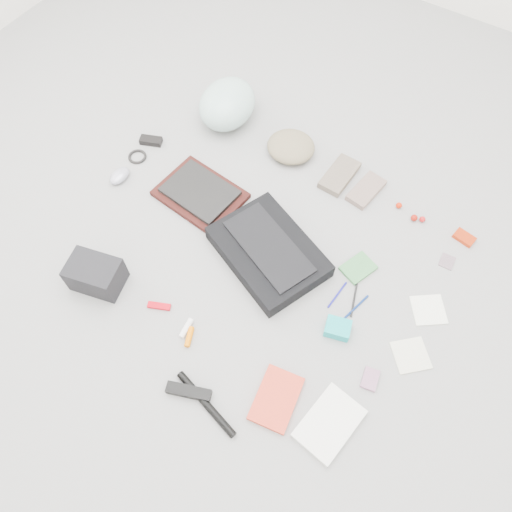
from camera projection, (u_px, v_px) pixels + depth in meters
The scene contains 33 objects.
ground_plane at pixel (256, 262), 2.04m from camera, with size 4.00×4.00×0.00m, color gray.
messenger_bag at pixel (268, 252), 2.02m from camera, with size 0.45×0.32×0.08m, color black.
bag_flap at pixel (269, 246), 1.98m from camera, with size 0.39×0.18×0.01m, color black.
laptop_sleeve at pixel (200, 195), 2.19m from camera, with size 0.36×0.27×0.02m, color #36110E.
laptop at pixel (200, 191), 2.17m from camera, with size 0.30×0.22×0.02m, color black.
bike_helmet at pixel (227, 104), 2.35m from camera, with size 0.25×0.32×0.19m, color silver.
beanie at pixel (291, 147), 2.30m from camera, with size 0.22×0.21×0.08m, color #7C7054.
mitten_left at pixel (339, 175), 2.24m from camera, with size 0.11×0.21×0.03m, color #706154.
mitten_right at pixel (366, 190), 2.20m from camera, with size 0.09×0.19×0.03m, color #836B61.
power_brick at pixel (151, 141), 2.35m from camera, with size 0.10×0.05×0.03m, color black.
cable_coil at pixel (137, 157), 2.31m from camera, with size 0.09×0.09×0.01m, color black.
mouse at pixel (120, 176), 2.23m from camera, with size 0.07×0.11×0.04m, color #9A9AAE.
camera_bag at pixel (96, 274), 1.94m from camera, with size 0.20×0.14×0.13m, color black.
multitool at pixel (159, 306), 1.93m from camera, with size 0.09×0.03×0.01m, color #BC020F.
toiletry_tube_white at pixel (186, 328), 1.88m from camera, with size 0.02×0.02×0.08m, color white.
toiletry_tube_orange at pixel (189, 337), 1.86m from camera, with size 0.02×0.02×0.08m, color orange.
u_lock at pixel (189, 392), 1.76m from camera, with size 0.16×0.04×0.03m, color black.
bike_pump at pixel (206, 404), 1.74m from camera, with size 0.03×0.03×0.29m, color black.
book_red at pixel (276, 399), 1.75m from camera, with size 0.14×0.21×0.02m, color #F0412A.
book_white at pixel (329, 423), 1.71m from camera, with size 0.16×0.23×0.02m, color white.
notepad at pixel (358, 268), 2.02m from camera, with size 0.10×0.13×0.02m, color #3C7D43.
pen_blue at pixel (337, 295), 1.96m from camera, with size 0.01×0.01×0.14m, color #14138C.
pen_black at pixel (354, 300), 1.95m from camera, with size 0.01×0.01×0.15m, color black.
pen_navy at pixel (355, 308), 1.93m from camera, with size 0.01×0.01×0.15m, color navy.
accordion_wallet at pixel (338, 328), 1.87m from camera, with size 0.09×0.07×0.05m, color #0DAFB3.
card_deck at pixel (370, 379), 1.79m from camera, with size 0.05×0.08×0.01m, color #A26C8D.
napkin_top at pixel (428, 310), 1.93m from camera, with size 0.12×0.12×0.01m, color white.
napkin_bottom at pixel (411, 355), 1.84m from camera, with size 0.12×0.12×0.01m, color beige.
lollipop_a at pixel (399, 205), 2.16m from camera, with size 0.03×0.03×0.03m, color red.
lollipop_b at pixel (414, 218), 2.13m from camera, with size 0.03×0.03×0.03m, color #991308.
lollipop_c at pixel (422, 219), 2.13m from camera, with size 0.03×0.03×0.03m, color red.
altoids_tin at pixel (464, 238), 2.09m from camera, with size 0.09×0.05×0.02m, color #B02B0C.
stamp_sheet at pixel (447, 261), 2.04m from camera, with size 0.06×0.07×0.00m, color slate.
Camera 1 is at (0.54, -0.84, 1.78)m, focal length 35.00 mm.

